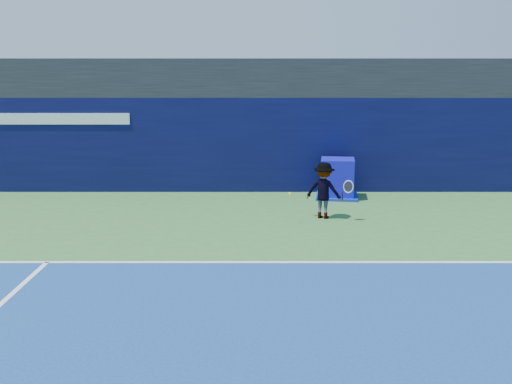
{
  "coord_description": "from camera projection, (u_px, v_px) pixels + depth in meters",
  "views": [
    {
      "loc": [
        -0.77,
        -7.97,
        3.74
      ],
      "look_at": [
        -0.78,
        5.2,
        1.0
      ],
      "focal_mm": 40.0,
      "sensor_mm": 36.0,
      "label": 1
    }
  ],
  "objects": [
    {
      "name": "equipment_cart",
      "position": [
        337.0,
        180.0,
        17.46
      ],
      "size": [
        1.41,
        1.41,
        1.2
      ],
      "color": "#110CB1",
      "rests_on": "ground"
    },
    {
      "name": "stadium_band",
      "position": [
        279.0,
        78.0,
        19.09
      ],
      "size": [
        36.0,
        3.0,
        1.2
      ],
      "primitive_type": "cube",
      "color": "black",
      "rests_on": "back_wall_assembly"
    },
    {
      "name": "baseline",
      "position": [
        294.0,
        262.0,
        11.5
      ],
      "size": [
        24.0,
        0.1,
        0.01
      ],
      "primitive_type": "cube",
      "color": "white",
      "rests_on": "ground"
    },
    {
      "name": "tennis_player",
      "position": [
        324.0,
        190.0,
        14.93
      ],
      "size": [
        1.27,
        0.88,
        1.48
      ],
      "color": "white",
      "rests_on": "ground"
    },
    {
      "name": "tennis_ball",
      "position": [
        290.0,
        194.0,
        14.35
      ],
      "size": [
        0.06,
        0.06,
        0.06
      ],
      "color": "#E6F31B",
      "rests_on": "ground"
    },
    {
      "name": "back_wall_assembly",
      "position": [
        280.0,
        144.0,
        18.54
      ],
      "size": [
        36.0,
        1.03,
        3.0
      ],
      "color": "#090A34",
      "rests_on": "ground"
    },
    {
      "name": "ground",
      "position": [
        308.0,
        327.0,
        8.57
      ],
      "size": [
        80.0,
        80.0,
        0.0
      ],
      "primitive_type": "plane",
      "color": "#346E31",
      "rests_on": "ground"
    }
  ]
}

